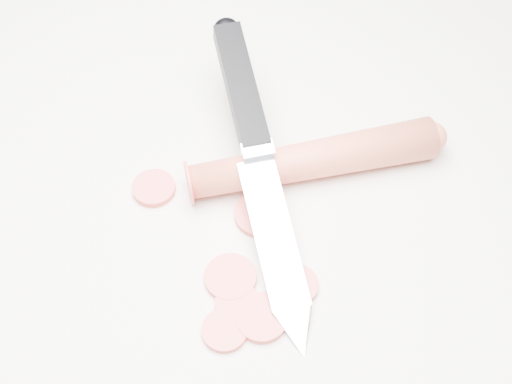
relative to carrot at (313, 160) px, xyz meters
The scene contains 10 objects.
ground 0.06m from the carrot, 93.29° to the right, with size 2.40×2.40×0.00m, color white.
carrot is the anchor object (origin of this frame).
carrot_slice_0 0.13m from the carrot, 139.34° to the right, with size 0.03×0.03×0.01m, color #E54B47.
carrot_slice_1 0.13m from the carrot, 74.87° to the right, with size 0.04×0.04×0.01m, color #E54B47.
carrot_slice_2 0.15m from the carrot, 82.98° to the right, with size 0.03×0.03×0.01m, color #E54B47.
carrot_slice_3 0.13m from the carrot, 83.50° to the right, with size 0.03×0.03×0.01m, color #E54B47.
carrot_slice_4 0.10m from the carrot, 66.12° to the right, with size 0.03×0.03×0.01m, color #E54B47.
carrot_slice_5 0.06m from the carrot, 101.66° to the right, with size 0.04×0.04×0.01m, color #E54B47.
carrot_slice_6 0.11m from the carrot, 90.45° to the right, with size 0.04×0.04×0.01m, color #E54B47.
kitchen_knife 0.05m from the carrot, 118.08° to the right, with size 0.22×0.21×0.07m, color silver, non-canonical shape.
Camera 1 is at (0.15, -0.25, 0.45)m, focal length 50.00 mm.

